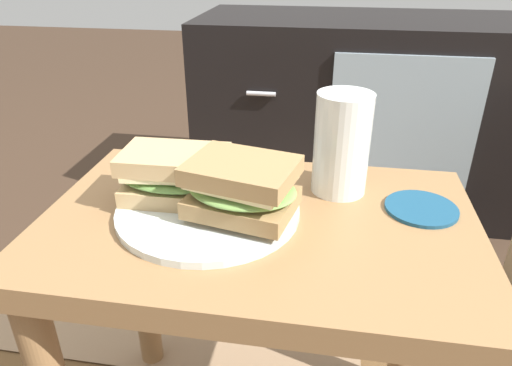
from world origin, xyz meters
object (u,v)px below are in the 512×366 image
Objects in this scene: sandwich_front at (175,175)px; coaster at (421,208)px; sandwich_back at (242,187)px; tv_cabinet at (354,112)px; beer_glass at (342,145)px; plate at (209,209)px.

coaster is at bearing 6.05° from sandwich_front.
sandwich_front is 0.96× the size of sandwich_back.
beer_glass is at bearing -93.83° from tv_cabinet.
coaster is at bearing 10.48° from plate.
beer_glass is at bearing 42.31° from sandwich_back.
tv_cabinet reaches higher than plate.
sandwich_front is 0.10m from sandwich_back.
sandwich_back is (0.10, -0.03, 0.01)m from sandwich_front.
coaster is (0.11, -0.04, -0.07)m from beer_glass.
sandwich_back is 1.10× the size of beer_glass.
plate is at bearing -169.52° from coaster.
plate is 0.06m from sandwich_front.
plate is 1.61× the size of sandwich_front.
sandwich_front is (-0.05, 0.02, 0.04)m from plate.
beer_glass reaches higher than sandwich_front.
beer_glass reaches higher than tv_cabinet.
sandwich_front is at bearing -160.90° from beer_glass.
sandwich_front is at bearing -106.28° from tv_cabinet.
plate is at bearing -103.29° from tv_cabinet.
plate is (-0.22, -0.95, 0.17)m from tv_cabinet.
tv_cabinet is 0.89m from beer_glass.
beer_glass is (0.21, 0.07, 0.03)m from sandwich_front.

